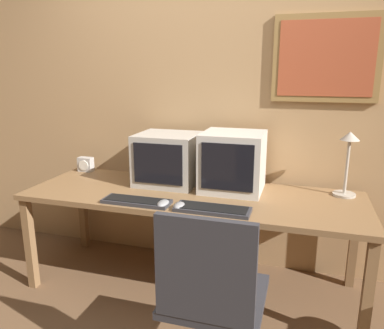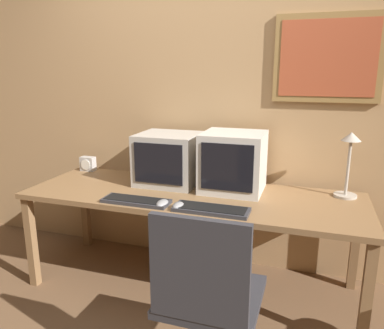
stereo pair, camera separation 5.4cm
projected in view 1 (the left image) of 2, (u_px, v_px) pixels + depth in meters
name	position (u px, v px, depth m)	size (l,w,h in m)	color
wall_back	(211.00, 99.00, 2.82)	(8.00, 0.08, 2.60)	tan
desk	(192.00, 202.00, 2.55)	(2.27, 0.76, 0.70)	olive
monitor_left	(168.00, 159.00, 2.72)	(0.43, 0.40, 0.37)	#B7B2A8
monitor_right	(233.00, 162.00, 2.56)	(0.41, 0.40, 0.40)	beige
keyboard_main	(137.00, 201.00, 2.35)	(0.43, 0.15, 0.03)	#333338
keyboard_side	(212.00, 209.00, 2.21)	(0.45, 0.16, 0.03)	#333338
mouse_near_keyboard	(179.00, 206.00, 2.25)	(0.06, 0.10, 0.04)	gray
mouse_far_corner	(163.00, 204.00, 2.28)	(0.07, 0.12, 0.04)	gray
desk_clock	(86.00, 164.00, 3.07)	(0.12, 0.07, 0.12)	#B7B2AD
desk_lamp	(348.00, 155.00, 2.42)	(0.15, 0.15, 0.43)	#B2A899
office_chair	(212.00, 314.00, 1.74)	(0.48, 0.48, 0.95)	black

